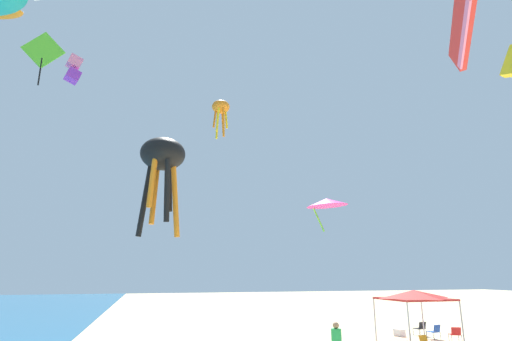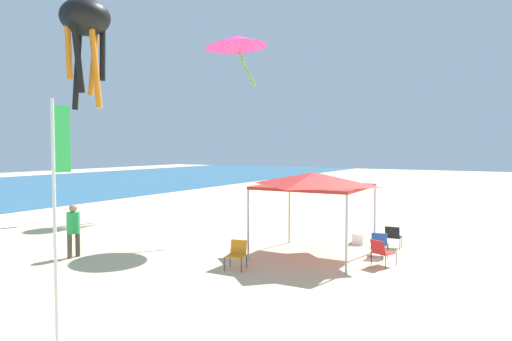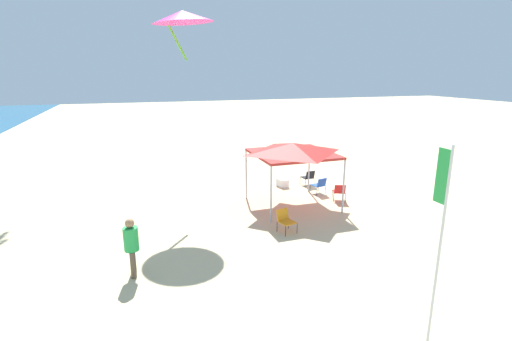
# 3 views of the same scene
# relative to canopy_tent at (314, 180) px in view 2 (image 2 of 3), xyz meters

# --- Properties ---
(ground) EXTENTS (120.00, 120.00, 0.10)m
(ground) POSITION_rel_canopy_tent_xyz_m (1.34, -3.18, -2.55)
(ground) COLOR beige
(canopy_tent) EXTENTS (3.21, 3.32, 2.77)m
(canopy_tent) POSITION_rel_canopy_tent_xyz_m (0.00, 0.00, 0.00)
(canopy_tent) COLOR #B7B7BC
(canopy_tent) RESTS_ON ground
(folding_chair_right_of_tent) EXTENTS (0.72, 0.64, 0.82)m
(folding_chair_right_of_tent) POSITION_rel_canopy_tent_xyz_m (1.03, -1.89, -2.03)
(folding_chair_right_of_tent) COLOR black
(folding_chair_right_of_tent) RESTS_ON ground
(folding_chair_facing_ocean) EXTENTS (0.78, 0.72, 0.82)m
(folding_chair_facing_ocean) POSITION_rel_canopy_tent_xyz_m (-0.17, -2.26, -2.03)
(folding_chair_facing_ocean) COLOR black
(folding_chair_facing_ocean) RESTS_ON ground
(folding_chair_left_of_tent) EXTENTS (0.73, 0.66, 0.82)m
(folding_chair_left_of_tent) POSITION_rel_canopy_tent_xyz_m (-2.55, 1.38, -2.03)
(folding_chair_left_of_tent) COLOR black
(folding_chair_left_of_tent) RESTS_ON ground
(folding_chair_near_cooler) EXTENTS (0.67, 0.59, 0.82)m
(folding_chair_near_cooler) POSITION_rel_canopy_tent_xyz_m (2.44, -1.98, -2.03)
(folding_chair_near_cooler) COLOR black
(folding_chair_near_cooler) RESTS_ON ground
(cooler_box) EXTENTS (0.70, 0.54, 0.40)m
(cooler_box) POSITION_rel_canopy_tent_xyz_m (2.68, -0.65, -2.30)
(cooler_box) COLOR white
(cooler_box) RESTS_ON ground
(banner_flag) EXTENTS (0.36, 0.06, 4.37)m
(banner_flag) POSITION_rel_canopy_tent_xyz_m (-9.00, 0.77, 0.11)
(banner_flag) COLOR silver
(banner_flag) RESTS_ON ground
(person_near_umbrella) EXTENTS (0.46, 0.41, 1.74)m
(person_near_umbrella) POSITION_rel_canopy_tent_xyz_m (-4.05, 6.71, -1.48)
(person_near_umbrella) COLOR brown
(person_near_umbrella) RESTS_ON ground
(kite_octopus_black) EXTENTS (2.56, 2.56, 5.67)m
(kite_octopus_black) POSITION_rel_canopy_tent_xyz_m (2.55, 13.91, 7.52)
(kite_octopus_black) COLOR black
(kite_delta_magenta) EXTENTS (2.88, 2.90, 1.99)m
(kite_delta_magenta) POSITION_rel_canopy_tent_xyz_m (1.79, 4.15, 5.32)
(kite_delta_magenta) COLOR #E02D9E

